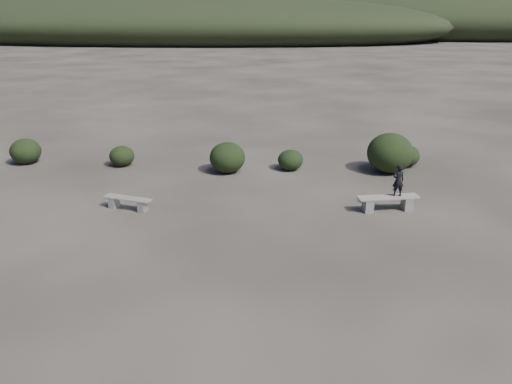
# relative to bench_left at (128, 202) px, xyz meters

# --- Properties ---
(ground) EXTENTS (1200.00, 1200.00, 0.00)m
(ground) POSITION_rel_bench_left_xyz_m (3.51, -4.50, -0.25)
(ground) COLOR #2B2621
(ground) RESTS_ON ground
(bench_left) EXTENTS (1.65, 0.73, 0.40)m
(bench_left) POSITION_rel_bench_left_xyz_m (0.00, 0.00, 0.00)
(bench_left) COLOR slate
(bench_left) RESTS_ON ground
(bench_right) EXTENTS (2.00, 0.84, 0.49)m
(bench_right) POSITION_rel_bench_left_xyz_m (8.26, 0.62, 0.05)
(bench_right) COLOR slate
(bench_right) RESTS_ON ground
(seated_person) EXTENTS (0.41, 0.31, 1.03)m
(seated_person) POSITION_rel_bench_left_xyz_m (8.52, 0.68, 0.76)
(seated_person) COLOR black
(seated_person) RESTS_ON bench_right
(shrub_a) EXTENTS (1.01, 1.01, 0.82)m
(shrub_a) POSITION_rel_bench_left_xyz_m (-1.78, 4.59, 0.17)
(shrub_a) COLOR black
(shrub_a) RESTS_ON ground
(shrub_b) EXTENTS (1.39, 1.39, 1.20)m
(shrub_b) POSITION_rel_bench_left_xyz_m (2.62, 4.11, 0.35)
(shrub_b) COLOR black
(shrub_b) RESTS_ON ground
(shrub_c) EXTENTS (1.01, 1.01, 0.81)m
(shrub_c) POSITION_rel_bench_left_xyz_m (5.08, 4.64, 0.16)
(shrub_c) COLOR black
(shrub_c) RESTS_ON ground
(shrub_d) EXTENTS (1.77, 1.77, 1.55)m
(shrub_d) POSITION_rel_bench_left_xyz_m (8.94, 4.70, 0.53)
(shrub_d) COLOR black
(shrub_d) RESTS_ON ground
(shrub_e) EXTENTS (1.06, 1.06, 0.89)m
(shrub_e) POSITION_rel_bench_left_xyz_m (9.75, 5.52, 0.20)
(shrub_e) COLOR black
(shrub_e) RESTS_ON ground
(shrub_f) EXTENTS (1.23, 1.23, 1.04)m
(shrub_f) POSITION_rel_bench_left_xyz_m (-5.86, 4.57, 0.28)
(shrub_f) COLOR black
(shrub_f) RESTS_ON ground
(mountain_ridges) EXTENTS (500.00, 400.00, 56.00)m
(mountain_ridges) POSITION_rel_bench_left_xyz_m (-3.97, 334.56, 10.59)
(mountain_ridges) COLOR black
(mountain_ridges) RESTS_ON ground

